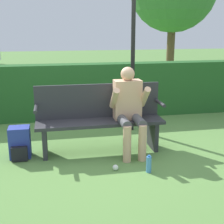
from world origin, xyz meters
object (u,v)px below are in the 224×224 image
signpost (133,36)px  backpack (20,143)px  park_bench (100,117)px  water_bottle (149,164)px  person_seated (129,107)px

signpost → backpack: bearing=-154.3°
park_bench → water_bottle: park_bench is taller
person_seated → backpack: (-1.53, 0.08, -0.47)m
water_bottle → signpost: size_ratio=0.08×
park_bench → backpack: size_ratio=4.17×
person_seated → park_bench: bearing=160.9°
water_bottle → signpost: signpost is taller
person_seated → signpost: size_ratio=0.42×
backpack → signpost: 2.47m
person_seated → water_bottle: 0.91m
backpack → signpost: size_ratio=0.15×
person_seated → backpack: 1.60m
park_bench → signpost: signpost is taller
park_bench → backpack: 1.17m
backpack → water_bottle: 1.80m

